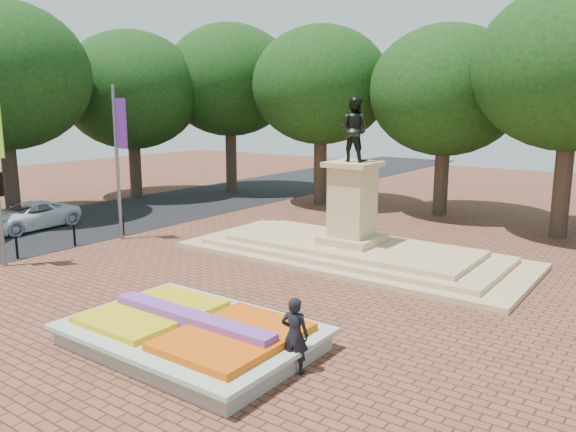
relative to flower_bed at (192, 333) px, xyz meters
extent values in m
plane|color=brown|center=(-1.03, 2.00, -0.38)|extent=(90.00, 90.00, 0.00)
cube|color=black|center=(-16.03, 7.00, -0.37)|extent=(9.00, 90.00, 0.02)
cube|color=gray|center=(-0.03, 0.00, -0.15)|extent=(6.00, 4.00, 0.45)
cube|color=#B8C7B4|center=(-0.03, 0.00, 0.12)|extent=(6.30, 4.30, 0.12)
cube|color=orange|center=(1.42, 0.00, 0.25)|extent=(2.60, 3.40, 0.22)
cube|color=gold|center=(-1.48, 0.00, 0.24)|extent=(2.60, 3.40, 0.18)
cube|color=#65338C|center=(-0.03, 0.00, 0.34)|extent=(5.20, 0.55, 0.38)
cube|color=tan|center=(-1.03, 10.00, -0.28)|extent=(14.00, 6.00, 0.20)
cube|color=tan|center=(-1.03, 10.00, -0.08)|extent=(12.00, 5.00, 0.20)
cube|color=tan|center=(-1.03, 10.00, 0.12)|extent=(10.00, 4.00, 0.20)
cube|color=tan|center=(-1.03, 10.00, 0.37)|extent=(2.20, 2.20, 0.30)
cube|color=tan|center=(-1.03, 10.00, 1.92)|extent=(1.50, 1.50, 2.80)
cube|color=tan|center=(-1.03, 10.00, 3.42)|extent=(1.90, 1.90, 0.20)
imported|color=black|center=(-1.03, 10.00, 4.77)|extent=(1.22, 0.95, 2.50)
cylinder|color=#3C2C20|center=(-17.03, 20.00, 1.62)|extent=(0.80, 0.80, 4.00)
ellipsoid|color=black|center=(-17.03, 20.00, 6.32)|extent=(8.80, 8.80, 7.48)
cylinder|color=#3C2C20|center=(-9.03, 20.00, 1.62)|extent=(0.80, 0.80, 4.00)
ellipsoid|color=black|center=(-9.03, 20.00, 6.32)|extent=(8.80, 8.80, 7.48)
cylinder|color=#3C2C20|center=(-2.03, 20.00, 1.62)|extent=(0.80, 0.80, 4.00)
ellipsoid|color=black|center=(-2.03, 20.00, 6.32)|extent=(8.80, 8.80, 7.48)
cylinder|color=#3C2C20|center=(4.97, 20.00, 1.62)|extent=(0.80, 0.80, 4.00)
ellipsoid|color=black|center=(4.97, 20.00, 6.32)|extent=(8.80, 8.80, 7.48)
cylinder|color=#3C2C20|center=(-20.53, 7.00, 1.54)|extent=(0.80, 0.80, 3.84)
ellipsoid|color=black|center=(-20.53, 7.00, 6.03)|extent=(8.40, 8.40, 7.14)
cylinder|color=#3C2C20|center=(-20.53, 15.00, 1.54)|extent=(0.80, 0.80, 3.84)
ellipsoid|color=black|center=(-20.53, 15.00, 6.03)|extent=(8.40, 8.40, 7.14)
cylinder|color=slate|center=(-11.23, 6.50, 3.12)|extent=(0.16, 0.16, 7.00)
cube|color=#571E7D|center=(-10.78, 6.50, 4.92)|extent=(0.70, 0.04, 2.20)
cylinder|color=black|center=(-11.73, 1.80, 0.07)|extent=(0.10, 0.10, 0.90)
sphere|color=black|center=(-11.73, 1.80, 0.54)|extent=(0.12, 0.12, 0.12)
cylinder|color=black|center=(-11.73, 4.40, 0.07)|extent=(0.10, 0.10, 0.90)
sphere|color=black|center=(-11.73, 4.40, 0.54)|extent=(0.12, 0.12, 0.12)
cylinder|color=black|center=(-11.73, 7.00, 0.07)|extent=(0.10, 0.10, 0.90)
sphere|color=black|center=(-11.73, 7.00, 0.54)|extent=(0.12, 0.12, 0.12)
imported|color=white|center=(-16.58, 5.09, 0.30)|extent=(2.59, 5.03, 1.36)
imported|color=black|center=(2.91, 0.43, 0.53)|extent=(0.76, 0.60, 1.82)
camera|label=1|loc=(9.89, -9.47, 5.72)|focal=35.00mm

